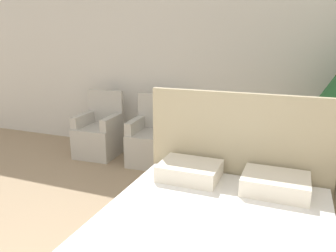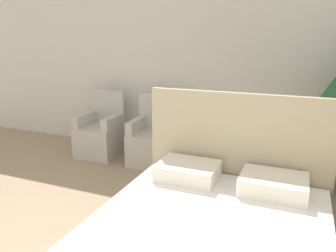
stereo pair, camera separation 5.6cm
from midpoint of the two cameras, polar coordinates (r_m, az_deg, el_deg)
The scene contains 3 objects.
wall_back at distance 4.75m, azimuth 4.20°, elevation 12.07°, with size 10.00×0.06×2.90m.
armchair_near_window_left at distance 4.96m, azimuth -12.23°, elevation -1.68°, with size 0.60×0.62×0.94m.
armchair_near_window_right at distance 4.55m, azimuth -3.15°, elevation -2.88°, with size 0.61×0.63×0.94m.
Camera 1 is at (1.40, -0.44, 1.70)m, focal length 35.00 mm.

